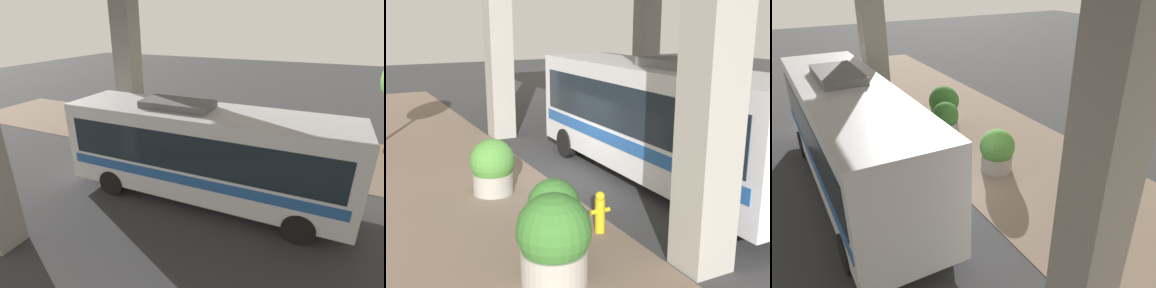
{
  "view_description": "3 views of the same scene",
  "coord_description": "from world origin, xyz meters",
  "views": [
    {
      "loc": [
        11.86,
        2.13,
        6.27
      ],
      "look_at": [
        0.37,
        -2.93,
        1.05
      ],
      "focal_mm": 28.0,
      "sensor_mm": 36.0,
      "label": 1
    },
    {
      "loc": [
        -5.5,
        -12.43,
        4.72
      ],
      "look_at": [
        -0.03,
        -1.82,
        1.57
      ],
      "focal_mm": 45.0,
      "sensor_mm": 36.0,
      "label": 2
    },
    {
      "loc": [
        4.86,
        9.36,
        6.57
      ],
      "look_at": [
        -0.93,
        -0.97,
        0.92
      ],
      "focal_mm": 35.0,
      "sensor_mm": 36.0,
      "label": 3
    }
  ],
  "objects": [
    {
      "name": "sidewalk_strip",
      "position": [
        -3.0,
        0.0,
        0.01
      ],
      "size": [
        6.0,
        40.0,
        0.02
      ],
      "color": "#7A6656",
      "rests_on": "ground"
    },
    {
      "name": "bus",
      "position": [
        2.72,
        -1.44,
        1.98
      ],
      "size": [
        2.66,
        10.09,
        3.66
      ],
      "color": "silver",
      "rests_on": "ground"
    },
    {
      "name": "planter_middle",
      "position": [
        -2.25,
        -5.19,
        0.84
      ],
      "size": [
        1.38,
        1.38,
        1.72
      ],
      "color": "#9E998E",
      "rests_on": "ground"
    },
    {
      "name": "planter_front",
      "position": [
        -1.83,
        -0.23,
        0.76
      ],
      "size": [
        1.22,
        1.22,
        1.55
      ],
      "color": "#9E998E",
      "rests_on": "ground"
    },
    {
      "name": "ground_plane",
      "position": [
        0.0,
        0.0,
        0.0
      ],
      "size": [
        80.0,
        80.0,
        0.0
      ],
      "primitive_type": "plane",
      "color": "#38383A",
      "rests_on": "ground"
    },
    {
      "name": "fire_hydrant",
      "position": [
        -0.47,
        -3.75,
        0.5
      ],
      "size": [
        0.48,
        0.23,
        0.99
      ],
      "color": "gold",
      "rests_on": "ground"
    },
    {
      "name": "planter_back",
      "position": [
        -1.63,
        -3.83,
        0.72
      ],
      "size": [
        1.12,
        1.12,
        1.47
      ],
      "color": "#9E998E",
      "rests_on": "ground"
    }
  ]
}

